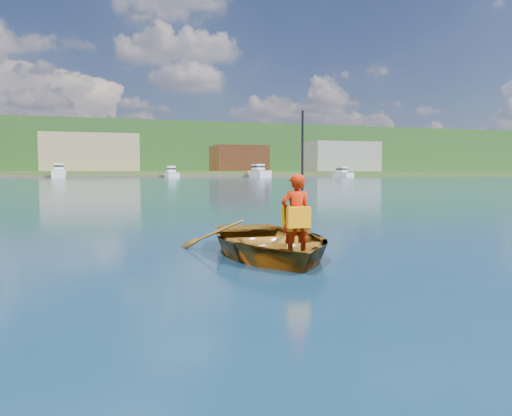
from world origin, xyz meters
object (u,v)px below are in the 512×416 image
(child_paddler, at_px, (296,216))
(dock, at_px, (112,176))
(marina_yachts, at_px, (136,173))
(rowboat, at_px, (268,241))

(child_paddler, distance_m, dock, 148.18)
(marina_yachts, bearing_deg, child_paddler, -92.88)
(child_paddler, bearing_deg, marina_yachts, 87.12)
(rowboat, xyz_separation_m, dock, (0.64, 147.28, 0.17))
(marina_yachts, bearing_deg, rowboat, -92.94)
(rowboat, relative_size, dock, 0.02)
(dock, height_order, marina_yachts, marina_yachts)
(rowboat, height_order, marina_yachts, marina_yachts)
(rowboat, xyz_separation_m, child_paddler, (0.12, -0.90, 0.48))
(dock, bearing_deg, marina_yachts, -35.14)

